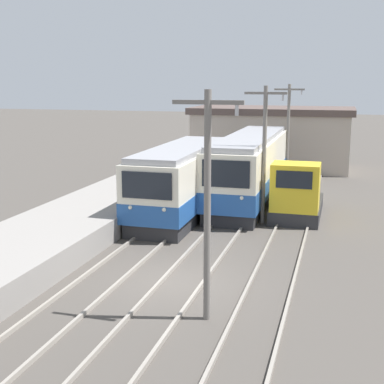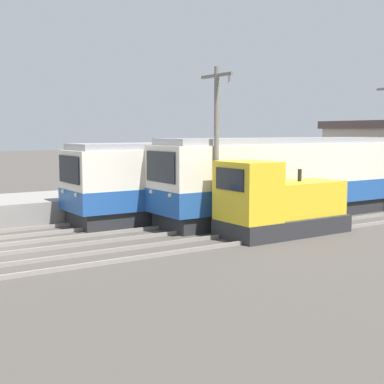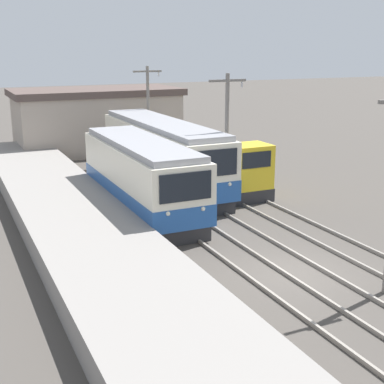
{
  "view_description": "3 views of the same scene",
  "coord_description": "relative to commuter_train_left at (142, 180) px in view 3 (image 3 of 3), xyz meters",
  "views": [
    {
      "loc": [
        5.28,
        -16.82,
        6.9
      ],
      "look_at": [
        -1.44,
        6.93,
        1.74
      ],
      "focal_mm": 50.0,
      "sensor_mm": 36.0,
      "label": 1
    },
    {
      "loc": [
        18.99,
        -4.04,
        4.11
      ],
      "look_at": [
        1.04,
        7.8,
        1.69
      ],
      "focal_mm": 50.0,
      "sensor_mm": 36.0,
      "label": 2
    },
    {
      "loc": [
        -11.01,
        -14.61,
        7.89
      ],
      "look_at": [
        -0.77,
        7.31,
        1.31
      ],
      "focal_mm": 50.0,
      "sensor_mm": 36.0,
      "label": 3
    }
  ],
  "objects": [
    {
      "name": "shunting_locomotive",
      "position": [
        5.8,
        1.32,
        -0.47
      ],
      "size": [
        2.4,
        5.48,
        3.0
      ],
      "color": "#28282B",
      "rests_on": "ground"
    },
    {
      "name": "commuter_train_center",
      "position": [
        2.8,
        4.29,
        0.1
      ],
      "size": [
        2.84,
        13.38,
        3.84
      ],
      "color": "#28282B",
      "rests_on": "ground"
    },
    {
      "name": "track_left",
      "position": [
        0.0,
        -9.17,
        -1.61
      ],
      "size": [
        1.54,
        60.0,
        0.14
      ],
      "color": "gray",
      "rests_on": "ground"
    },
    {
      "name": "platform_left",
      "position": [
        -3.65,
        -9.17,
        -1.17
      ],
      "size": [
        4.5,
        54.0,
        1.03
      ],
      "primitive_type": "cube",
      "color": "gray",
      "rests_on": "ground"
    },
    {
      "name": "track_center",
      "position": [
        2.8,
        -9.17,
        -1.61
      ],
      "size": [
        1.54,
        60.0,
        0.14
      ],
      "color": "gray",
      "rests_on": "ground"
    },
    {
      "name": "catenary_mast_mid",
      "position": [
        4.31,
        -0.64,
        1.97
      ],
      "size": [
        2.0,
        0.2,
        6.67
      ],
      "color": "slate",
      "rests_on": "ground"
    },
    {
      "name": "commuter_train_left",
      "position": [
        0.0,
        0.0,
        0.0
      ],
      "size": [
        2.84,
        10.46,
        3.61
      ],
      "color": "#28282B",
      "rests_on": "ground"
    },
    {
      "name": "catenary_mast_far",
      "position": [
        4.31,
        10.47,
        1.97
      ],
      "size": [
        2.0,
        0.2,
        6.67
      ],
      "color": "slate",
      "rests_on": "ground"
    },
    {
      "name": "track_right",
      "position": [
        5.8,
        -9.17,
        -1.61
      ],
      "size": [
        1.54,
        60.0,
        0.14
      ],
      "color": "gray",
      "rests_on": "ground"
    },
    {
      "name": "ground_plane",
      "position": [
        2.6,
        -9.17,
        -1.68
      ],
      "size": [
        200.0,
        200.0,
        0.0
      ],
      "primitive_type": "plane",
      "color": "#47423D"
    },
    {
      "name": "station_building",
      "position": [
        2.42,
        16.83,
        0.75
      ],
      "size": [
        12.6,
        6.3,
        4.82
      ],
      "color": "#AD9E8E",
      "rests_on": "ground"
    }
  ]
}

